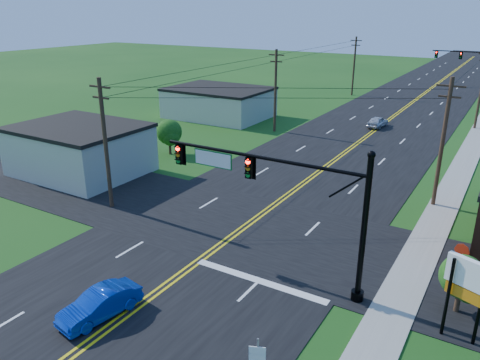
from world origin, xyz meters
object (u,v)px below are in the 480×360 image
Objects in this scene: signal_mast_main at (276,190)px; signal_mast_far at (466,60)px; stop_sign at (461,254)px; blue_car at (100,305)px.

signal_mast_far is (0.10, 72.00, -0.20)m from signal_mast_main.
stop_sign is at bearing -83.08° from signal_mast_far.
blue_car is at bearing -124.70° from stop_sign.
stop_sign is (8.32, 4.29, -3.21)m from signal_mast_main.
signal_mast_far reaches higher than stop_sign.
signal_mast_main reaches higher than stop_sign.
blue_car is (-5.07, -7.26, -4.11)m from signal_mast_main.
stop_sign is at bearing 27.26° from signal_mast_main.
blue_car is 17.70m from stop_sign.
signal_mast_far is at bearing 89.92° from signal_mast_main.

